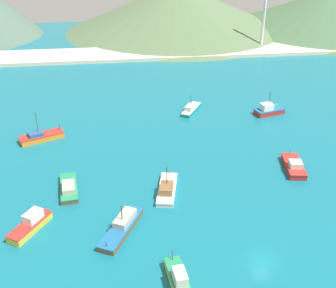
% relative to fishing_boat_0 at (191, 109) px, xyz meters
% --- Properties ---
extents(ground, '(260.00, 280.00, 0.50)m').
position_rel_fishing_boat_0_xyz_m(ground, '(0.52, -24.44, -1.00)').
color(ground, '#146B7F').
extents(fishing_boat_0, '(6.39, 8.79, 4.74)m').
position_rel_fishing_boat_0_xyz_m(fishing_boat_0, '(0.00, 0.00, 0.00)').
color(fishing_boat_0, '#198466').
rests_on(fishing_boat_0, ground).
extents(fishing_boat_1, '(2.94, 7.66, 2.84)m').
position_rel_fishing_boat_0_xyz_m(fishing_boat_1, '(-12.09, -57.12, 0.27)').
color(fishing_boat_1, gold).
rests_on(fishing_boat_1, ground).
extents(fishing_boat_2, '(5.18, 10.49, 5.51)m').
position_rel_fishing_boat_0_xyz_m(fishing_boat_2, '(-10.78, -35.37, -0.00)').
color(fishing_boat_2, silver).
rests_on(fishing_boat_2, ground).
extents(fishing_boat_3, '(4.66, 9.20, 2.43)m').
position_rel_fishing_boat_0_xyz_m(fishing_boat_3, '(14.90, -30.70, 0.04)').
color(fishing_boat_3, red).
rests_on(fishing_boat_3, ground).
extents(fishing_boat_4, '(7.75, 11.20, 4.71)m').
position_rel_fishing_boat_0_xyz_m(fishing_boat_4, '(-19.10, -44.79, 0.04)').
color(fishing_boat_4, brown).
rests_on(fishing_boat_4, ground).
extents(fishing_boat_5, '(3.93, 9.47, 1.97)m').
position_rel_fishing_boat_0_xyz_m(fishing_boat_5, '(-28.22, -32.63, -0.02)').
color(fishing_boat_5, brown).
rests_on(fishing_boat_5, ground).
extents(fishing_boat_6, '(7.98, 5.00, 5.90)m').
position_rel_fishing_boat_0_xyz_m(fishing_boat_6, '(19.16, -4.00, 0.30)').
color(fishing_boat_6, red).
rests_on(fishing_boat_6, ground).
extents(fishing_boat_7, '(6.44, 8.28, 2.75)m').
position_rel_fishing_boat_0_xyz_m(fishing_boat_7, '(-33.37, -42.64, 0.24)').
color(fishing_boat_7, gold).
rests_on(fishing_boat_7, ground).
extents(fishing_boat_8, '(10.06, 6.76, 6.62)m').
position_rel_fishing_boat_0_xyz_m(fishing_boat_8, '(-35.89, -11.08, 0.06)').
color(fishing_boat_8, orange).
rests_on(fishing_boat_8, ground).
extents(buoy_1, '(0.72, 0.72, 0.72)m').
position_rel_fishing_boat_0_xyz_m(buoy_1, '(23.20, 0.85, -0.62)').
color(buoy_1, gold).
rests_on(buoy_1, ground).
extents(beach_strip, '(247.00, 16.84, 1.20)m').
position_rel_fishing_boat_0_xyz_m(beach_strip, '(0.52, 53.38, -0.15)').
color(beach_strip, beige).
rests_on(beach_strip, ground).
extents(hill_central, '(97.54, 97.54, 19.63)m').
position_rel_fishing_boat_0_xyz_m(hill_central, '(10.13, 91.11, 9.07)').
color(hill_central, '#56704C').
rests_on(hill_central, ground).
extents(hill_east, '(88.74, 88.74, 17.44)m').
position_rel_fishing_boat_0_xyz_m(hill_east, '(77.58, 84.19, 7.97)').
color(hill_east, '#476B47').
rests_on(hill_east, ground).
extents(radio_tower, '(2.43, 1.95, 24.32)m').
position_rel_fishing_boat_0_xyz_m(radio_tower, '(37.55, 56.44, 11.65)').
color(radio_tower, silver).
rests_on(radio_tower, ground).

